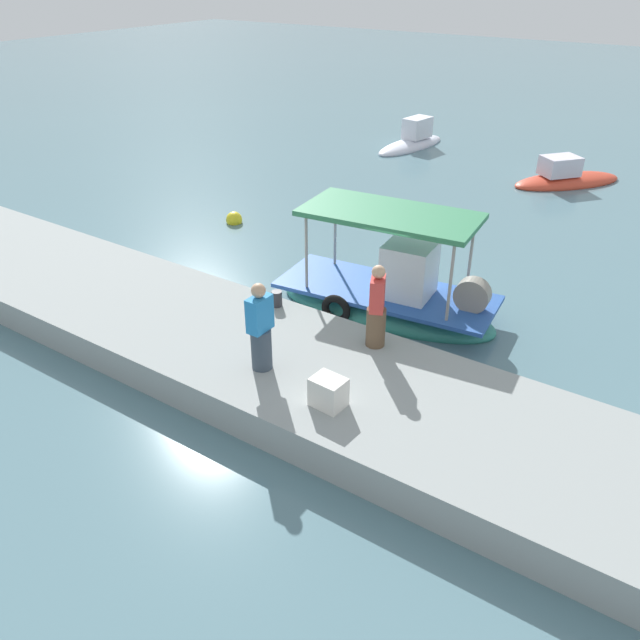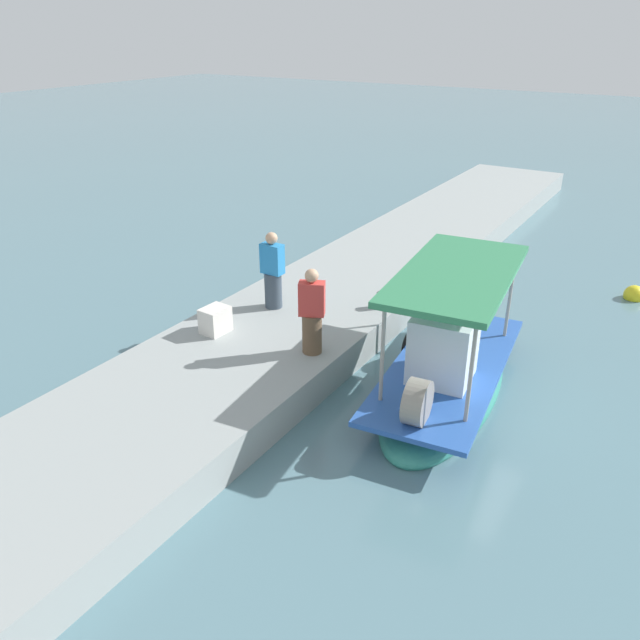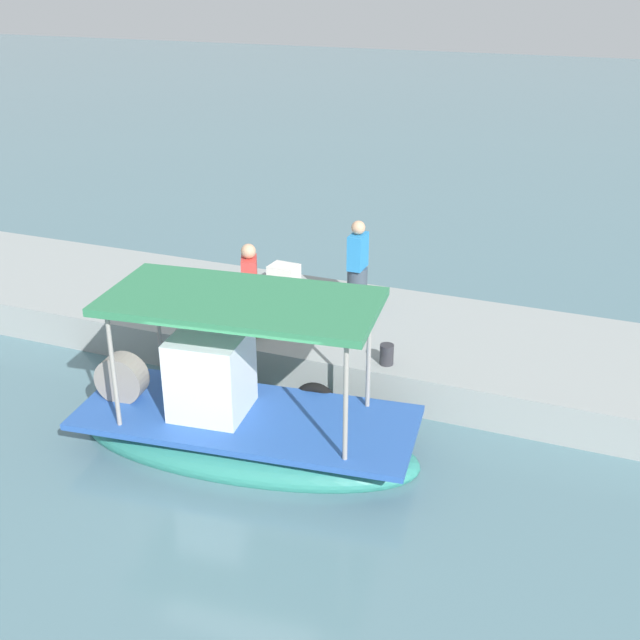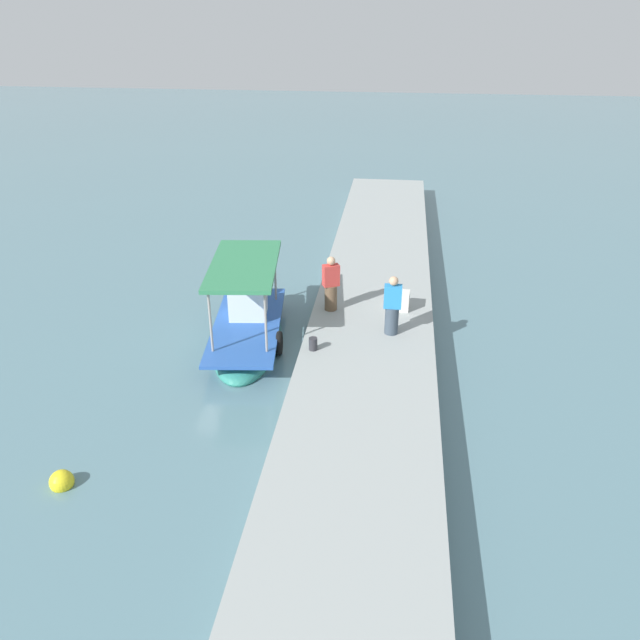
{
  "view_description": "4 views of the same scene",
  "coord_description": "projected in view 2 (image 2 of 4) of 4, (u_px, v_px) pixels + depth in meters",
  "views": [
    {
      "loc": [
        6.69,
        -12.52,
        7.59
      ],
      "look_at": [
        0.19,
        -2.91,
        0.98
      ],
      "focal_mm": 35.93,
      "sensor_mm": 36.0,
      "label": 1
    },
    {
      "loc": [
        10.74,
        3.26,
        6.71
      ],
      "look_at": [
        0.79,
        -2.92,
        1.11
      ],
      "focal_mm": 35.29,
      "sensor_mm": 36.0,
      "label": 2
    },
    {
      "loc": [
        -4.65,
        9.19,
        7.03
      ],
      "look_at": [
        0.0,
        -2.59,
        1.3
      ],
      "focal_mm": 44.76,
      "sensor_mm": 36.0,
      "label": 3
    },
    {
      "loc": [
        -16.88,
        -4.68,
        9.52
      ],
      "look_at": [
        0.49,
        -2.49,
        0.77
      ],
      "focal_mm": 36.23,
      "sensor_mm": 36.0,
      "label": 4
    }
  ],
  "objects": [
    {
      "name": "fisherman_by_crate",
      "position": [
        273.0,
        274.0,
        14.22
      ],
      "size": [
        0.4,
        0.51,
        1.79
      ],
      "color": "#394653",
      "rests_on": "dock_quay"
    },
    {
      "name": "mooring_bollard",
      "position": [
        382.0,
        300.0,
        14.45
      ],
      "size": [
        0.24,
        0.24,
        0.36
      ],
      "primitive_type": "cylinder",
      "color": "#2D2D33",
      "rests_on": "dock_quay"
    },
    {
      "name": "cargo_crate",
      "position": [
        215.0,
        320.0,
        13.27
      ],
      "size": [
        0.61,
        0.5,
        0.55
      ],
      "primitive_type": "cube",
      "rotation": [
        0.0,
        0.0,
        3.07
      ],
      "color": "silver",
      "rests_on": "dock_quay"
    },
    {
      "name": "main_fishing_boat",
      "position": [
        446.0,
        374.0,
        12.3
      ],
      "size": [
        5.67,
        2.61,
        2.93
      ],
      "color": "teal",
      "rests_on": "ground_plane"
    },
    {
      "name": "ground_plane",
      "position": [
        463.0,
        388.0,
        12.68
      ],
      "size": [
        120.0,
        120.0,
        0.0
      ],
      "primitive_type": "plane",
      "color": "slate"
    },
    {
      "name": "dock_quay",
      "position": [
        297.0,
        326.0,
        14.45
      ],
      "size": [
        36.0,
        3.75,
        0.71
      ],
      "primitive_type": "cube",
      "color": "#949B9A",
      "rests_on": "ground_plane"
    },
    {
      "name": "marker_buoy",
      "position": [
        634.0,
        295.0,
        16.69
      ],
      "size": [
        0.53,
        0.53,
        0.53
      ],
      "color": "yellow",
      "rests_on": "ground_plane"
    },
    {
      "name": "fisherman_near_bollard",
      "position": [
        312.0,
        315.0,
        12.24
      ],
      "size": [
        0.52,
        0.57,
        1.77
      ],
      "color": "brown",
      "rests_on": "dock_quay"
    }
  ]
}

